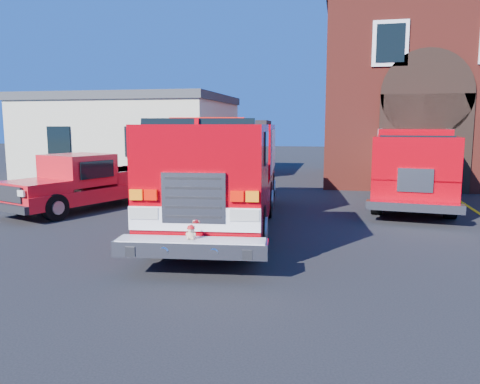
% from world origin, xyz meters
% --- Properties ---
extents(ground, '(100.00, 100.00, 0.00)m').
position_xyz_m(ground, '(0.00, 0.00, 0.00)').
color(ground, black).
rests_on(ground, ground).
extents(parking_stripe_far, '(0.12, 3.00, 0.01)m').
position_xyz_m(parking_stripe_far, '(6.50, 7.00, 0.00)').
color(parking_stripe_far, '#DEB70B').
rests_on(parking_stripe_far, ground).
extents(side_building, '(10.20, 8.20, 4.35)m').
position_xyz_m(side_building, '(-9.00, 13.00, 2.20)').
color(side_building, beige).
rests_on(side_building, ground).
extents(fire_engine, '(3.64, 9.73, 2.93)m').
position_xyz_m(fire_engine, '(-0.96, 1.38, 1.52)').
color(fire_engine, black).
rests_on(fire_engine, ground).
extents(pickup_truck, '(3.88, 5.92, 1.83)m').
position_xyz_m(pickup_truck, '(-6.07, 2.75, 0.86)').
color(pickup_truck, black).
rests_on(pickup_truck, ground).
extents(secondary_truck, '(3.47, 8.31, 2.62)m').
position_xyz_m(secondary_truck, '(4.71, 6.35, 1.43)').
color(secondary_truck, black).
rests_on(secondary_truck, ground).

